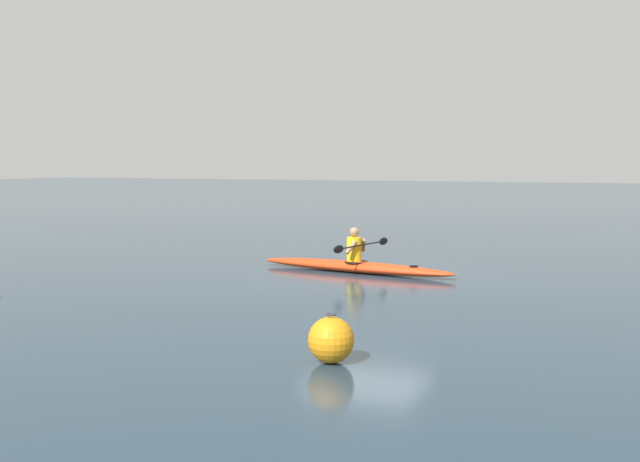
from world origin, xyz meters
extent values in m
plane|color=#233847|center=(0.00, 0.00, 0.00)|extent=(160.00, 160.00, 0.00)
ellipsoid|color=red|center=(0.32, -0.02, 0.12)|extent=(4.81, 1.26, 0.25)
torus|color=black|center=(0.27, -0.01, 0.23)|extent=(0.61, 0.61, 0.04)
cylinder|color=black|center=(-1.10, 0.19, 0.24)|extent=(0.18, 0.18, 0.02)
cylinder|color=yellow|center=(0.33, -0.02, 0.51)|extent=(0.33, 0.33, 0.53)
sphere|color=#936B4C|center=(0.33, -0.02, 0.88)|extent=(0.21, 0.21, 0.21)
cylinder|color=black|center=(0.13, 0.01, 0.61)|extent=(0.32, 1.97, 0.03)
ellipsoid|color=black|center=(-0.01, -0.97, 0.61)|extent=(0.10, 0.40, 0.17)
ellipsoid|color=black|center=(0.28, 1.00, 0.61)|extent=(0.10, 0.40, 0.17)
cylinder|color=#936B4C|center=(0.22, -0.27, 0.58)|extent=(0.20, 0.29, 0.34)
cylinder|color=#936B4C|center=(0.29, 0.26, 0.58)|extent=(0.24, 0.26, 0.34)
sphere|color=orange|center=(-2.35, 7.45, 0.28)|extent=(0.56, 0.56, 0.56)
torus|color=#333338|center=(-2.35, 7.45, 0.59)|extent=(0.12, 0.12, 0.02)
camera|label=1|loc=(-6.08, 16.09, 2.42)|focal=44.73mm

